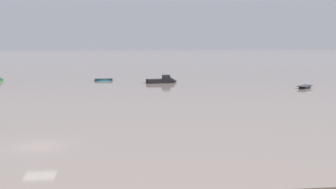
# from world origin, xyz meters

# --- Properties ---
(ground_plane) EXTENTS (800.00, 800.00, 0.00)m
(ground_plane) POSITION_xyz_m (0.00, 0.00, 0.00)
(ground_plane) COLOR gray
(rowboat_moored_0) EXTENTS (4.40, 4.39, 0.73)m
(rowboat_moored_0) POSITION_xyz_m (41.16, 39.31, 0.20)
(rowboat_moored_0) COLOR black
(rowboat_moored_0) RESTS_ON ground
(rowboat_moored_2) EXTENTS (4.29, 1.72, 0.66)m
(rowboat_moored_2) POSITION_xyz_m (4.49, 59.65, 0.18)
(rowboat_moored_2) COLOR #197084
(rowboat_moored_2) RESTS_ON ground
(motorboat_moored_2) EXTENTS (6.67, 3.04, 2.45)m
(motorboat_moored_2) POSITION_xyz_m (17.04, 53.22, 0.37)
(motorboat_moored_2) COLOR black
(motorboat_moored_2) RESTS_ON ground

